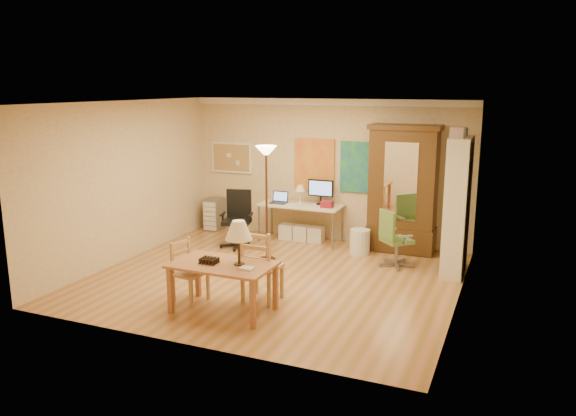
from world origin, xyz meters
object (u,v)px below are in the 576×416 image
at_px(computer_desk, 303,219).
at_px(office_chair_green, 395,251).
at_px(dining_table, 228,255).
at_px(office_chair_black, 237,232).
at_px(bookshelf, 457,207).
at_px(armoire, 403,197).

height_order(computer_desk, office_chair_green, computer_desk).
height_order(dining_table, office_chair_green, dining_table).
height_order(dining_table, computer_desk, dining_table).
bearing_deg(office_chair_green, office_chair_black, 179.64).
height_order(office_chair_green, bookshelf, bookshelf).
xyz_separation_m(dining_table, computer_desk, (-0.36, 3.61, -0.35)).
bearing_deg(office_chair_black, computer_desk, 40.85).
relative_size(office_chair_green, armoire, 0.42).
bearing_deg(office_chair_black, bookshelf, -0.14).
bearing_deg(computer_desk, office_chair_green, -23.64).
bearing_deg(bookshelf, office_chair_black, 179.86).
distance_m(computer_desk, office_chair_green, 2.16).
relative_size(dining_table, office_chair_black, 1.27).
distance_m(dining_table, armoire, 4.00).
height_order(office_chair_black, armoire, armoire).
bearing_deg(bookshelf, dining_table, -132.75).
bearing_deg(armoire, computer_desk, -177.48).
relative_size(computer_desk, office_chair_black, 1.50).
xyz_separation_m(computer_desk, armoire, (1.88, 0.08, 0.55)).
relative_size(office_chair_black, armoire, 0.46).
xyz_separation_m(office_chair_black, armoire, (2.85, 0.93, 0.71)).
bearing_deg(computer_desk, dining_table, -84.33).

